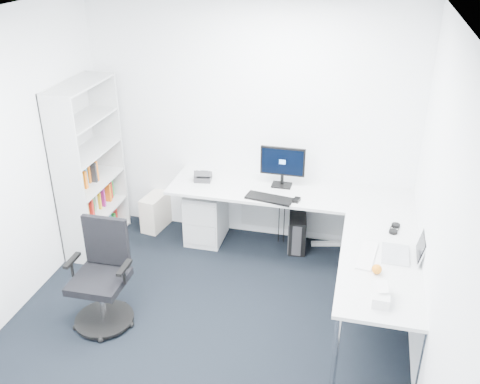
% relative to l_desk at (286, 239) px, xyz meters
% --- Properties ---
extents(ground, '(4.20, 4.20, 0.00)m').
position_rel_l_desk_xyz_m(ground, '(-0.55, -1.40, -0.38)').
color(ground, black).
extents(ceiling, '(4.20, 4.20, 0.00)m').
position_rel_l_desk_xyz_m(ceiling, '(-0.55, -1.40, 2.32)').
color(ceiling, white).
extents(wall_back, '(3.60, 0.02, 2.70)m').
position_rel_l_desk_xyz_m(wall_back, '(-0.55, 0.70, 0.97)').
color(wall_back, white).
rests_on(wall_back, ground).
extents(wall_right, '(0.02, 4.20, 2.70)m').
position_rel_l_desk_xyz_m(wall_right, '(1.25, -1.40, 0.97)').
color(wall_right, white).
rests_on(wall_right, ground).
extents(l_desk, '(2.63, 1.47, 0.77)m').
position_rel_l_desk_xyz_m(l_desk, '(0.00, 0.00, 0.00)').
color(l_desk, silver).
rests_on(l_desk, ground).
extents(drawer_pedestal, '(0.40, 0.50, 0.61)m').
position_rel_l_desk_xyz_m(drawer_pedestal, '(-0.99, 0.42, -0.08)').
color(drawer_pedestal, silver).
rests_on(drawer_pedestal, ground).
extents(bookshelf, '(0.36, 0.94, 1.87)m').
position_rel_l_desk_xyz_m(bookshelf, '(-2.17, 0.05, 0.55)').
color(bookshelf, '#BABDBD').
rests_on(bookshelf, ground).
extents(task_chair, '(0.56, 0.56, 0.99)m').
position_rel_l_desk_xyz_m(task_chair, '(-1.47, -1.23, 0.11)').
color(task_chair, black).
rests_on(task_chair, ground).
extents(black_pc_tower, '(0.24, 0.44, 0.41)m').
position_rel_l_desk_xyz_m(black_pc_tower, '(0.06, 0.48, -0.18)').
color(black_pc_tower, black).
rests_on(black_pc_tower, ground).
extents(beige_pc_tower, '(0.27, 0.47, 0.42)m').
position_rel_l_desk_xyz_m(beige_pc_tower, '(-1.65, 0.54, -0.17)').
color(beige_pc_tower, beige).
rests_on(beige_pc_tower, ground).
extents(power_strip, '(0.34, 0.14, 0.04)m').
position_rel_l_desk_xyz_m(power_strip, '(0.38, 0.60, -0.36)').
color(power_strip, silver).
rests_on(power_strip, ground).
extents(monitor, '(0.48, 0.15, 0.46)m').
position_rel_l_desk_xyz_m(monitor, '(-0.13, 0.44, 0.61)').
color(monitor, black).
rests_on(monitor, l_desk).
extents(black_keyboard, '(0.50, 0.25, 0.02)m').
position_rel_l_desk_xyz_m(black_keyboard, '(-0.20, 0.10, 0.40)').
color(black_keyboard, black).
rests_on(black_keyboard, l_desk).
extents(mouse, '(0.08, 0.11, 0.03)m').
position_rel_l_desk_xyz_m(mouse, '(0.08, 0.12, 0.40)').
color(mouse, black).
rests_on(mouse, l_desk).
extents(desk_phone, '(0.20, 0.20, 0.13)m').
position_rel_l_desk_xyz_m(desk_phone, '(-1.00, 0.38, 0.45)').
color(desk_phone, '#2D2D2F').
rests_on(desk_phone, l_desk).
extents(laptop, '(0.34, 0.33, 0.24)m').
position_rel_l_desk_xyz_m(laptop, '(1.04, -0.66, 0.50)').
color(laptop, silver).
rests_on(laptop, l_desk).
extents(white_keyboard, '(0.19, 0.46, 0.02)m').
position_rel_l_desk_xyz_m(white_keyboard, '(0.80, -0.73, 0.39)').
color(white_keyboard, silver).
rests_on(white_keyboard, l_desk).
extents(headphones, '(0.15, 0.20, 0.05)m').
position_rel_l_desk_xyz_m(headphones, '(1.04, -0.22, 0.41)').
color(headphones, black).
rests_on(headphones, l_desk).
extents(orange_fruit, '(0.08, 0.08, 0.08)m').
position_rel_l_desk_xyz_m(orange_fruit, '(0.88, -0.97, 0.42)').
color(orange_fruit, orange).
rests_on(orange_fruit, l_desk).
extents(tissue_box, '(0.13, 0.25, 0.09)m').
position_rel_l_desk_xyz_m(tissue_box, '(0.92, -1.31, 0.43)').
color(tissue_box, silver).
rests_on(tissue_box, l_desk).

